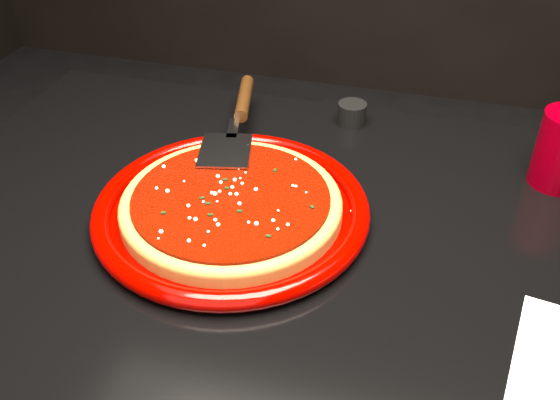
% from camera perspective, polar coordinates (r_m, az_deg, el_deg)
% --- Properties ---
extents(plate, '(0.39, 0.39, 0.03)m').
position_cam_1_polar(plate, '(0.85, -4.45, -0.84)').
color(plate, '#6C0100').
rests_on(plate, table).
extents(pizza_crust, '(0.31, 0.31, 0.02)m').
position_cam_1_polar(pizza_crust, '(0.85, -4.46, -0.61)').
color(pizza_crust, olive).
rests_on(pizza_crust, plate).
extents(pizza_crust_rim, '(0.31, 0.31, 0.02)m').
position_cam_1_polar(pizza_crust_rim, '(0.84, -4.48, -0.20)').
color(pizza_crust_rim, olive).
rests_on(pizza_crust_rim, plate).
extents(pizza_sauce, '(0.28, 0.28, 0.01)m').
position_cam_1_polar(pizza_sauce, '(0.84, -4.50, 0.09)').
color(pizza_sauce, '#6C0B00').
rests_on(pizza_sauce, plate).
extents(parmesan_dusting, '(0.26, 0.26, 0.01)m').
position_cam_1_polar(parmesan_dusting, '(0.83, -4.53, 0.51)').
color(parmesan_dusting, beige).
rests_on(parmesan_dusting, plate).
extents(basil_flecks, '(0.24, 0.24, 0.00)m').
position_cam_1_polar(basil_flecks, '(0.84, -4.52, 0.45)').
color(basil_flecks, black).
rests_on(basil_flecks, plate).
extents(pizza_server, '(0.16, 0.33, 0.02)m').
position_cam_1_polar(pizza_server, '(0.99, -3.96, 7.32)').
color(pizza_server, silver).
rests_on(pizza_server, plate).
extents(ramekin, '(0.05, 0.05, 0.04)m').
position_cam_1_polar(ramekin, '(1.07, 6.59, 7.86)').
color(ramekin, black).
rests_on(ramekin, table).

